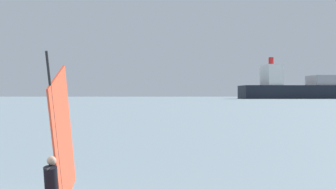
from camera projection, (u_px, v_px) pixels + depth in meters
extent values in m
cylinder|color=black|center=(55.00, 131.00, 12.21)|extent=(0.17, 1.56, 3.71)
cube|color=#E54C2D|center=(63.00, 139.00, 12.95)|extent=(0.26, 2.84, 3.78)
cylinder|color=black|center=(56.00, 165.00, 12.31)|extent=(0.16, 1.69, 0.04)
cylinder|color=black|center=(52.00, 188.00, 11.91)|extent=(0.36, 0.58, 1.09)
sphere|color=tan|center=(52.00, 161.00, 11.91)|extent=(0.22, 0.22, 0.22)
cube|color=silver|center=(271.00, 75.00, 394.88)|extent=(16.09, 29.62, 15.85)
cylinder|color=red|center=(271.00, 61.00, 394.89)|extent=(4.00, 4.00, 6.00)
cube|color=#99999E|center=(322.00, 81.00, 397.74)|extent=(22.68, 30.06, 7.80)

